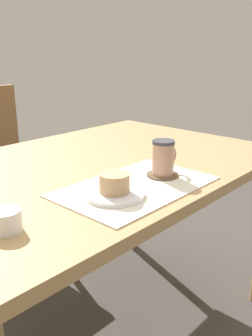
{
  "coord_description": "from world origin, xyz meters",
  "views": [
    {
      "loc": [
        -0.85,
        -0.93,
        1.12
      ],
      "look_at": [
        -0.08,
        -0.23,
        0.77
      ],
      "focal_mm": 40.0,
      "sensor_mm": 36.0,
      "label": 1
    }
  ],
  "objects": [
    {
      "name": "pastry_plate",
      "position": [
        -0.18,
        -0.27,
        0.73
      ],
      "size": [
        0.17,
        0.17,
        0.01
      ],
      "primitive_type": "cylinder",
      "color": "white",
      "rests_on": "placemat"
    },
    {
      "name": "coffee_mug",
      "position": [
        0.05,
        -0.27,
        0.79
      ],
      "size": [
        0.1,
        0.07,
        0.11
      ],
      "color": "tan",
      "rests_on": "coffee_coaster"
    },
    {
      "name": "placemat",
      "position": [
        -0.08,
        -0.27,
        0.73
      ],
      "size": [
        0.47,
        0.29,
        0.0
      ],
      "primitive_type": "cube",
      "color": "silver",
      "rests_on": "dining_table"
    },
    {
      "name": "dining_table",
      "position": [
        0.0,
        0.0,
        0.66
      ],
      "size": [
        1.35,
        0.9,
        0.72
      ],
      "color": "tan",
      "rests_on": "ground_plane"
    },
    {
      "name": "coffee_coaster",
      "position": [
        0.04,
        -0.27,
        0.73
      ],
      "size": [
        0.1,
        0.1,
        0.0
      ],
      "primitive_type": "cylinder",
      "color": "brown",
      "rests_on": "placemat"
    },
    {
      "name": "ground_plane",
      "position": [
        0.0,
        0.0,
        -0.01
      ],
      "size": [
        4.4,
        4.4,
        0.02
      ],
      "primitive_type": "cube",
      "color": "#47423D"
    },
    {
      "name": "pastry",
      "position": [
        -0.18,
        -0.27,
        0.77
      ],
      "size": [
        0.08,
        0.08,
        0.05
      ],
      "primitive_type": "cylinder",
      "color": "tan",
      "rests_on": "pastry_plate"
    },
    {
      "name": "sugar_bowl",
      "position": [
        -0.48,
        -0.23,
        0.75
      ],
      "size": [
        0.07,
        0.07,
        0.05
      ],
      "primitive_type": "cylinder",
      "color": "white",
      "rests_on": "dining_table"
    }
  ]
}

